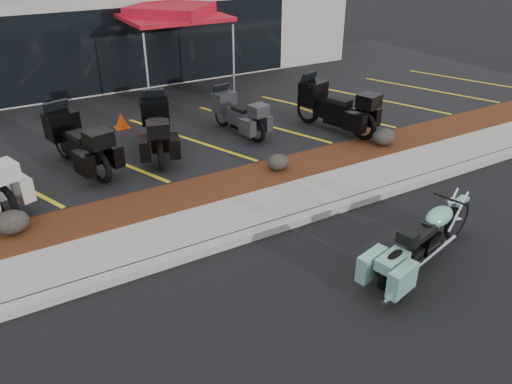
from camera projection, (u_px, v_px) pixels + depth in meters
ground at (315, 250)px, 8.75m from camera, size 90.00×90.00×0.00m
curb at (287, 223)px, 9.41m from camera, size 24.00×0.25×0.15m
sidewalk at (267, 207)px, 9.94m from camera, size 24.00×1.20×0.15m
mulch_bed at (239, 183)px, 10.85m from camera, size 24.00×1.20×0.16m
upper_lot at (153, 113)px, 14.98m from camera, size 26.00×9.60×0.15m
dealership_building at (92, 17)px, 18.86m from camera, size 18.00×8.16×4.00m
boulder_left at (11, 222)px, 8.87m from camera, size 0.60×0.50×0.42m
boulder_mid at (278, 162)px, 11.22m from camera, size 0.51×0.42×0.36m
boulder_right at (383, 137)px, 12.49m from camera, size 0.60×0.50×0.43m
hero_cruiser at (458, 214)px, 8.84m from camera, size 3.03×1.44×1.03m
touring_black_front at (61, 130)px, 11.52m from camera, size 1.51×2.60×1.42m
touring_black_mid at (155, 116)px, 12.47m from camera, size 1.56×2.54×1.38m
touring_grey at (222, 106)px, 13.48m from camera, size 1.12×2.15×1.19m
touring_black_rear at (309, 98)px, 13.67m from camera, size 1.61×2.65×1.44m
traffic_cone at (121, 121)px, 13.57m from camera, size 0.44×0.44×0.41m
popup_canopy at (171, 13)px, 15.26m from camera, size 3.59×3.59×2.78m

